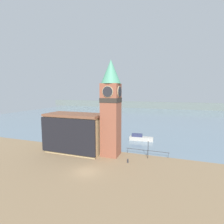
% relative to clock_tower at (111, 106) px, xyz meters
% --- Properties ---
extents(ground_plane, '(160.00, 160.00, 0.00)m').
position_rel_clock_tower_xyz_m(ground_plane, '(-1.25, -8.51, -10.31)').
color(ground_plane, '#846B4C').
extents(water, '(160.00, 120.00, 0.00)m').
position_rel_clock_tower_xyz_m(water, '(-1.25, 62.52, -10.32)').
color(water, slate).
rests_on(water, ground_plane).
extents(far_shoreline, '(180.00, 3.00, 5.00)m').
position_rel_clock_tower_xyz_m(far_shoreline, '(-1.25, 102.52, -7.81)').
color(far_shoreline, slate).
rests_on(far_shoreline, water).
extents(pier_railing, '(8.91, 0.08, 1.09)m').
position_rel_clock_tower_xyz_m(pier_railing, '(7.18, 2.27, -9.38)').
color(pier_railing, '#333338').
rests_on(pier_railing, ground_plane).
extents(clock_tower, '(3.98, 3.98, 19.41)m').
position_rel_clock_tower_xyz_m(clock_tower, '(0.00, 0.00, 0.00)').
color(clock_tower, brown).
rests_on(clock_tower, ground_plane).
extents(pier_building, '(12.55, 6.04, 8.41)m').
position_rel_clock_tower_xyz_m(pier_building, '(-8.21, -0.69, -6.09)').
color(pier_building, tan).
rests_on(pier_building, ground_plane).
extents(boat_near, '(6.34, 1.96, 1.82)m').
position_rel_clock_tower_xyz_m(boat_near, '(3.85, 12.67, -9.63)').
color(boat_near, '#B7B2A8').
rests_on(boat_near, water).
extents(mooring_bollard_near, '(0.29, 0.29, 0.77)m').
position_rel_clock_tower_xyz_m(mooring_bollard_near, '(4.33, -2.69, -9.89)').
color(mooring_bollard_near, '#2D2D33').
rests_on(mooring_bollard_near, ground_plane).
extents(lamp_post, '(0.32, 0.32, 3.78)m').
position_rel_clock_tower_xyz_m(lamp_post, '(7.54, 0.73, -7.66)').
color(lamp_post, black).
rests_on(lamp_post, ground_plane).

